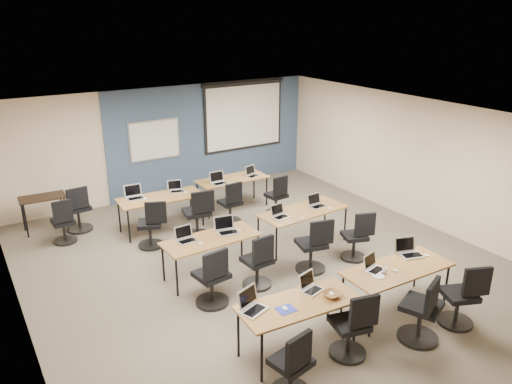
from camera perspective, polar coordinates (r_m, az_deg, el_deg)
floor at (r=9.24m, az=0.97°, el=-8.38°), size 8.00×9.00×0.02m
ceiling at (r=8.30m, az=1.08°, el=8.24°), size 8.00×9.00×0.02m
wall_back at (r=12.52m, az=-10.32°, el=5.64°), size 8.00×0.04×2.70m
wall_front at (r=5.86m, az=26.53°, el=-13.70°), size 8.00×0.04×2.70m
wall_left at (r=7.47m, az=-25.83°, el=-6.20°), size 0.04×9.00×2.70m
wall_right at (r=11.26m, az=18.38°, el=3.31°), size 0.04×9.00×2.70m
blue_accent_panel at (r=12.99m, az=-5.14°, el=6.41°), size 5.50×0.04×2.70m
whiteboard at (r=12.33m, az=-11.51°, el=5.81°), size 1.28×0.03×0.98m
projector_screen at (r=13.27m, az=-1.39°, el=9.14°), size 2.40×0.10×1.82m
training_table_front_left at (r=6.86m, az=4.92°, el=-12.84°), size 1.67×0.70×0.73m
training_table_front_right at (r=7.96m, az=15.87°, el=-8.63°), size 1.74×0.73×0.73m
training_table_mid_left at (r=8.63m, az=-5.17°, el=-5.56°), size 1.68×0.70×0.73m
training_table_mid_right at (r=9.79m, az=5.38°, el=-2.33°), size 1.79×0.75×0.73m
training_table_back_left at (r=10.62m, az=-10.84°, el=-0.79°), size 1.75×0.73×0.73m
training_table_back_right at (r=11.59m, az=-2.72°, el=1.32°), size 1.66×0.69×0.73m
laptop_0 at (r=6.65m, az=-0.51°, el=-12.77°), size 0.35×0.30×0.27m
mouse_0 at (r=6.69m, az=3.32°, el=-13.13°), size 0.07×0.11×0.04m
task_chair_0 at (r=6.28m, az=4.22°, el=-19.57°), size 0.48×0.48×0.97m
laptop_1 at (r=7.10m, az=6.22°, el=-10.63°), size 0.31×0.26×0.23m
mouse_1 at (r=7.06m, az=8.62°, el=-11.39°), size 0.07×0.11×0.04m
task_chair_1 at (r=6.98m, az=10.98°, el=-15.27°), size 0.51×0.51×0.99m
laptop_2 at (r=7.76m, az=13.27°, el=-8.26°), size 0.30×0.26×0.23m
mouse_2 at (r=7.82m, az=15.69°, el=-8.65°), size 0.07×0.10×0.03m
task_chair_2 at (r=7.47m, az=18.49°, el=-13.16°), size 0.61×0.57×1.05m
laptop_3 at (r=8.36m, az=17.08°, el=-6.45°), size 0.35×0.30×0.27m
mouse_3 at (r=8.42m, az=18.93°, el=-6.85°), size 0.07×0.10×0.03m
task_chair_3 at (r=8.04m, az=22.50°, el=-11.39°), size 0.55×0.51×1.00m
laptop_4 at (r=8.54m, az=-8.05°, el=-5.15°), size 0.32×0.27×0.24m
mouse_4 at (r=8.41m, az=-6.36°, el=-5.84°), size 0.08×0.11×0.03m
task_chair_4 at (r=7.93m, az=-4.97°, el=-10.16°), size 0.54×0.54×1.01m
laptop_5 at (r=8.79m, az=-3.40°, el=-4.19°), size 0.36×0.31×0.27m
mouse_5 at (r=8.84m, az=-1.89°, el=-4.39°), size 0.07×0.09×0.03m
task_chair_5 at (r=8.39m, az=0.30°, el=-8.40°), size 0.50×0.50×0.98m
laptop_6 at (r=9.41m, az=2.71°, el=-2.52°), size 0.31×0.26×0.23m
mouse_6 at (r=9.38m, az=5.20°, el=-2.99°), size 0.07×0.10×0.03m
task_chair_6 at (r=8.93m, az=6.59°, el=-6.53°), size 0.54×0.54×1.02m
laptop_7 at (r=9.97m, az=6.93°, el=-1.31°), size 0.32×0.27×0.24m
mouse_7 at (r=9.90m, az=8.39°, el=-1.84°), size 0.07×0.10×0.03m
task_chair_7 at (r=9.47m, az=11.45°, el=-5.38°), size 0.50×0.48×0.96m
laptop_8 at (r=10.63m, az=-13.71°, el=-0.34°), size 0.36×0.31×0.27m
mouse_8 at (r=10.54m, az=-12.61°, el=-0.75°), size 0.07×0.11×0.04m
task_chair_8 at (r=9.96m, az=-11.84°, el=-4.04°), size 0.53×0.50×0.98m
laptop_9 at (r=10.86m, az=-9.12°, el=0.37°), size 0.30×0.26×0.23m
mouse_9 at (r=10.76m, az=-8.00°, el=-0.02°), size 0.08×0.11×0.03m
task_chair_9 at (r=10.20m, az=-6.60°, el=-2.94°), size 0.57×0.57×1.05m
laptop_10 at (r=11.24m, az=-4.30°, el=1.30°), size 0.34×0.29×0.26m
mouse_10 at (r=11.18m, az=-2.81°, el=0.93°), size 0.06×0.09×0.03m
task_chair_10 at (r=10.84m, az=-2.85°, el=-1.62°), size 0.48×0.48×0.97m
laptop_11 at (r=11.72m, az=-0.45°, el=2.12°), size 0.31×0.26×0.24m
mouse_11 at (r=11.68m, az=1.46°, el=1.81°), size 0.07×0.09×0.03m
task_chair_11 at (r=11.30m, az=2.45°, el=-0.75°), size 0.47×0.47×0.95m
blue_mousepad at (r=6.68m, az=3.45°, el=-13.26°), size 0.25×0.21×0.01m
snack_bowl at (r=7.00m, az=8.65°, el=-11.48°), size 0.30×0.30×0.07m
snack_plate at (r=7.63m, az=13.80°, el=-9.29°), size 0.23×0.23×0.01m
coffee_cup at (r=7.71m, az=14.50°, el=-8.70°), size 0.08×0.08×0.07m
utility_table at (r=11.32m, az=-23.21°, el=-0.96°), size 0.91×0.51×0.75m
spare_chair_a at (r=11.08m, az=-19.63°, el=-2.23°), size 0.53×0.53×1.01m
spare_chair_b at (r=10.63m, az=-21.12°, el=-3.55°), size 0.46×0.46×0.95m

